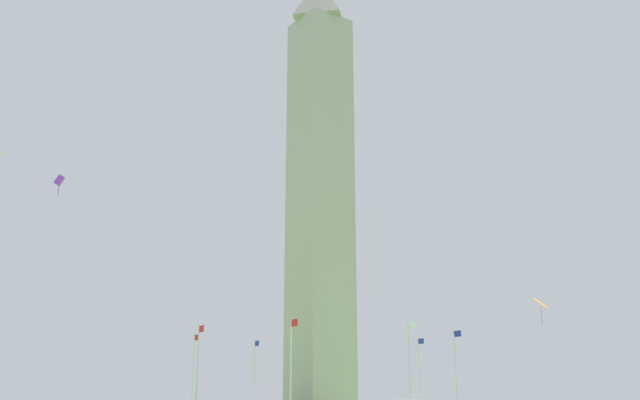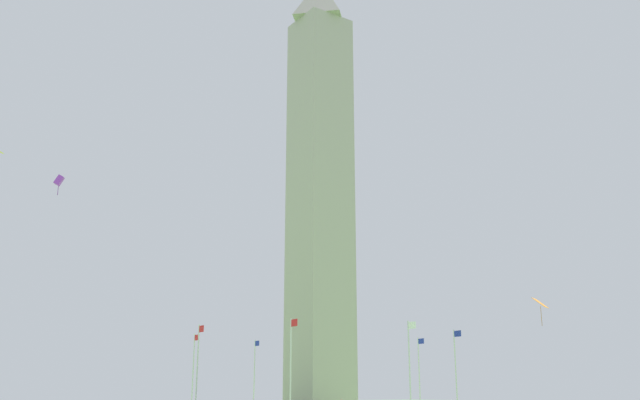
{
  "view_description": "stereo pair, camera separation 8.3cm",
  "coord_description": "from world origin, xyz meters",
  "px_view_note": "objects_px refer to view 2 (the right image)",
  "views": [
    {
      "loc": [
        63.87,
        -44.22,
        2.15
      ],
      "look_at": [
        0.0,
        0.0,
        24.05
      ],
      "focal_mm": 38.65,
      "sensor_mm": 36.0,
      "label": 1
    },
    {
      "loc": [
        63.92,
        -44.15,
        2.15
      ],
      "look_at": [
        0.0,
        0.0,
        24.05
      ],
      "focal_mm": 38.65,
      "sensor_mm": 36.0,
      "label": 2
    }
  ],
  "objects_px": {
    "kite_orange_diamond": "(540,304)",
    "kite_purple_box": "(59,180)",
    "flagpole_n": "(410,364)",
    "flagpole_se": "(341,373)",
    "obelisk_monument": "(320,178)",
    "flagpole_e": "(419,371)",
    "flagpole_sw": "(193,370)",
    "flagpole_ne": "(456,368)",
    "flagpole_nw": "(291,363)",
    "flagpole_w": "(198,366)",
    "flagpole_s": "(255,372)"
  },
  "relations": [
    {
      "from": "flagpole_nw",
      "to": "kite_purple_box",
      "type": "xyz_separation_m",
      "value": [
        1.44,
        -21.83,
        12.9
      ]
    },
    {
      "from": "flagpole_sw",
      "to": "flagpole_nw",
      "type": "relative_size",
      "value": 1.0
    },
    {
      "from": "kite_purple_box",
      "to": "kite_orange_diamond",
      "type": "relative_size",
      "value": 0.6
    },
    {
      "from": "obelisk_monument",
      "to": "flagpole_nw",
      "type": "xyz_separation_m",
      "value": [
        10.41,
        -10.35,
        -22.02
      ]
    },
    {
      "from": "obelisk_monument",
      "to": "flagpole_e",
      "type": "bearing_deg",
      "value": 89.78
    },
    {
      "from": "flagpole_s",
      "to": "flagpole_sw",
      "type": "distance_m",
      "value": 11.2
    },
    {
      "from": "flagpole_ne",
      "to": "kite_purple_box",
      "type": "height_order",
      "value": "kite_purple_box"
    },
    {
      "from": "flagpole_ne",
      "to": "obelisk_monument",
      "type": "bearing_deg",
      "value": -135.15
    },
    {
      "from": "flagpole_w",
      "to": "kite_orange_diamond",
      "type": "xyz_separation_m",
      "value": [
        22.28,
        24.4,
        5.52
      ]
    },
    {
      "from": "kite_purple_box",
      "to": "kite_orange_diamond",
      "type": "height_order",
      "value": "kite_purple_box"
    },
    {
      "from": "flagpole_nw",
      "to": "flagpole_w",
      "type": "bearing_deg",
      "value": -157.5
    },
    {
      "from": "flagpole_s",
      "to": "flagpole_w",
      "type": "relative_size",
      "value": 1.0
    },
    {
      "from": "flagpole_ne",
      "to": "flagpole_s",
      "type": "height_order",
      "value": "same"
    },
    {
      "from": "flagpole_e",
      "to": "flagpole_sw",
      "type": "height_order",
      "value": "same"
    },
    {
      "from": "flagpole_n",
      "to": "flagpole_se",
      "type": "relative_size",
      "value": 1.0
    },
    {
      "from": "flagpole_n",
      "to": "flagpole_nw",
      "type": "relative_size",
      "value": 1.0
    },
    {
      "from": "flagpole_n",
      "to": "flagpole_se",
      "type": "height_order",
      "value": "same"
    },
    {
      "from": "flagpole_e",
      "to": "flagpole_w",
      "type": "xyz_separation_m",
      "value": [
        -0.0,
        -29.28,
        0.0
      ]
    },
    {
      "from": "obelisk_monument",
      "to": "flagpole_w",
      "type": "height_order",
      "value": "obelisk_monument"
    },
    {
      "from": "flagpole_ne",
      "to": "flagpole_sw",
      "type": "xyz_separation_m",
      "value": [
        -20.7,
        -20.7,
        0.0
      ]
    },
    {
      "from": "flagpole_n",
      "to": "flagpole_nw",
      "type": "bearing_deg",
      "value": -112.5
    },
    {
      "from": "flagpole_n",
      "to": "flagpole_s",
      "type": "height_order",
      "value": "same"
    },
    {
      "from": "kite_orange_diamond",
      "to": "flagpole_w",
      "type": "bearing_deg",
      "value": -132.4
    },
    {
      "from": "obelisk_monument",
      "to": "flagpole_se",
      "type": "bearing_deg",
      "value": 134.85
    },
    {
      "from": "flagpole_n",
      "to": "flagpole_ne",
      "type": "xyz_separation_m",
      "value": [
        -4.29,
        10.35,
        0.0
      ]
    },
    {
      "from": "flagpole_e",
      "to": "flagpole_nw",
      "type": "xyz_separation_m",
      "value": [
        10.35,
        -24.99,
        0.0
      ]
    },
    {
      "from": "flagpole_sw",
      "to": "kite_orange_diamond",
      "type": "bearing_deg",
      "value": 31.65
    },
    {
      "from": "flagpole_e",
      "to": "flagpole_s",
      "type": "height_order",
      "value": "same"
    },
    {
      "from": "obelisk_monument",
      "to": "flagpole_w",
      "type": "bearing_deg",
      "value": -89.78
    },
    {
      "from": "flagpole_ne",
      "to": "flagpole_w",
      "type": "xyz_separation_m",
      "value": [
        -10.35,
        -24.99,
        0.0
      ]
    },
    {
      "from": "flagpole_se",
      "to": "flagpole_sw",
      "type": "relative_size",
      "value": 1.0
    },
    {
      "from": "flagpole_se",
      "to": "kite_purple_box",
      "type": "bearing_deg",
      "value": -62.5
    },
    {
      "from": "flagpole_sw",
      "to": "kite_orange_diamond",
      "type": "xyz_separation_m",
      "value": [
        32.63,
        20.11,
        5.52
      ]
    },
    {
      "from": "flagpole_e",
      "to": "flagpole_s",
      "type": "distance_m",
      "value": 20.7
    },
    {
      "from": "flagpole_n",
      "to": "flagpole_w",
      "type": "distance_m",
      "value": 20.7
    },
    {
      "from": "kite_orange_diamond",
      "to": "kite_purple_box",
      "type": "bearing_deg",
      "value": -104.04
    },
    {
      "from": "flagpole_w",
      "to": "kite_orange_diamond",
      "type": "relative_size",
      "value": 3.35
    },
    {
      "from": "flagpole_sw",
      "to": "flagpole_w",
      "type": "height_order",
      "value": "same"
    },
    {
      "from": "flagpole_ne",
      "to": "kite_purple_box",
      "type": "distance_m",
      "value": 44.47
    },
    {
      "from": "flagpole_se",
      "to": "flagpole_w",
      "type": "bearing_deg",
      "value": -67.5
    },
    {
      "from": "flagpole_nw",
      "to": "kite_orange_diamond",
      "type": "distance_m",
      "value": 24.02
    },
    {
      "from": "flagpole_n",
      "to": "flagpole_e",
      "type": "xyz_separation_m",
      "value": [
        -14.64,
        14.64,
        0.0
      ]
    },
    {
      "from": "flagpole_n",
      "to": "flagpole_sw",
      "type": "distance_m",
      "value": 27.05
    },
    {
      "from": "flagpole_ne",
      "to": "flagpole_nw",
      "type": "distance_m",
      "value": 20.7
    },
    {
      "from": "flagpole_nw",
      "to": "kite_orange_diamond",
      "type": "bearing_deg",
      "value": 59.33
    },
    {
      "from": "flagpole_s",
      "to": "kite_orange_diamond",
      "type": "relative_size",
      "value": 3.35
    },
    {
      "from": "flagpole_ne",
      "to": "flagpole_w",
      "type": "bearing_deg",
      "value": -112.5
    },
    {
      "from": "flagpole_n",
      "to": "kite_purple_box",
      "type": "height_order",
      "value": "kite_purple_box"
    },
    {
      "from": "flagpole_sw",
      "to": "kite_purple_box",
      "type": "xyz_separation_m",
      "value": [
        22.14,
        -21.83,
        12.9
      ]
    },
    {
      "from": "flagpole_n",
      "to": "flagpole_ne",
      "type": "distance_m",
      "value": 11.2
    }
  ]
}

